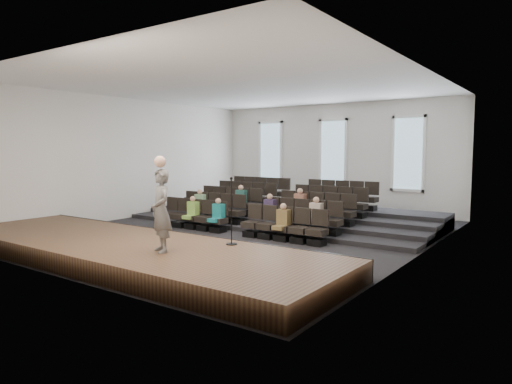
# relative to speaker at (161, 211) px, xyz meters

# --- Properties ---
(ground) EXTENTS (14.00, 14.00, 0.00)m
(ground) POSITION_rel_speaker_xyz_m (-1.61, 5.41, -1.46)
(ground) COLOR black
(ground) RESTS_ON ground
(ceiling) EXTENTS (12.00, 14.00, 0.02)m
(ceiling) POSITION_rel_speaker_xyz_m (-1.61, 5.41, 3.55)
(ceiling) COLOR white
(ceiling) RESTS_ON ground
(wall_back) EXTENTS (12.00, 0.04, 5.00)m
(wall_back) POSITION_rel_speaker_xyz_m (-1.61, 12.43, 1.04)
(wall_back) COLOR silver
(wall_back) RESTS_ON ground
(wall_front) EXTENTS (12.00, 0.04, 5.00)m
(wall_front) POSITION_rel_speaker_xyz_m (-1.61, -1.61, 1.04)
(wall_front) COLOR silver
(wall_front) RESTS_ON ground
(wall_left) EXTENTS (0.04, 14.00, 5.00)m
(wall_left) POSITION_rel_speaker_xyz_m (-7.63, 5.41, 1.04)
(wall_left) COLOR silver
(wall_left) RESTS_ON ground
(wall_right) EXTENTS (0.04, 14.00, 5.00)m
(wall_right) POSITION_rel_speaker_xyz_m (4.41, 5.41, 1.04)
(wall_right) COLOR silver
(wall_right) RESTS_ON ground
(stage) EXTENTS (11.80, 3.60, 0.50)m
(stage) POSITION_rel_speaker_xyz_m (-1.61, 0.31, -1.21)
(stage) COLOR #523B23
(stage) RESTS_ON ground
(stage_lip) EXTENTS (11.80, 0.06, 0.52)m
(stage_lip) POSITION_rel_speaker_xyz_m (-1.61, 2.08, -1.21)
(stage_lip) COLOR black
(stage_lip) RESTS_ON ground
(risers) EXTENTS (11.80, 4.80, 0.60)m
(risers) POSITION_rel_speaker_xyz_m (-1.61, 8.58, -1.26)
(risers) COLOR black
(risers) RESTS_ON ground
(seating_rows) EXTENTS (6.80, 4.70, 1.67)m
(seating_rows) POSITION_rel_speaker_xyz_m (-1.61, 6.95, -0.78)
(seating_rows) COLOR black
(seating_rows) RESTS_ON ground
(windows) EXTENTS (8.44, 0.10, 3.24)m
(windows) POSITION_rel_speaker_xyz_m (-1.61, 12.36, 1.24)
(windows) COLOR white
(windows) RESTS_ON wall_back
(audience) EXTENTS (5.45, 2.64, 1.10)m
(audience) POSITION_rel_speaker_xyz_m (-1.61, 5.73, -0.65)
(audience) COLOR #87BC4B
(audience) RESTS_ON seating_rows
(speaker) EXTENTS (0.83, 0.71, 1.92)m
(speaker) POSITION_rel_speaker_xyz_m (0.00, 0.00, 0.00)
(speaker) COLOR #5E5C59
(speaker) RESTS_ON stage
(mic_stand) EXTENTS (0.28, 0.28, 1.69)m
(mic_stand) POSITION_rel_speaker_xyz_m (0.82, 1.58, -0.46)
(mic_stand) COLOR black
(mic_stand) RESTS_ON stage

